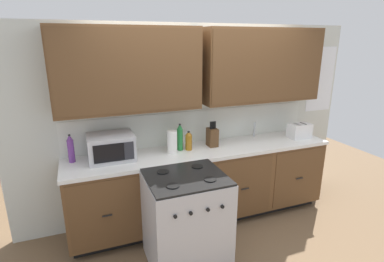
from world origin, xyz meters
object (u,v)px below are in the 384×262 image
(toaster, at_px, (299,131))
(bottle_green, at_px, (180,137))
(paper_towel_roll, at_px, (172,142))
(bottle_violet, at_px, (71,149))
(knife_block, at_px, (212,137))
(bottle_amber, at_px, (189,141))
(stove_range, at_px, (186,219))
(microwave, at_px, (111,147))

(toaster, height_order, bottle_green, bottle_green)
(toaster, xyz_separation_m, bottle_green, (-1.62, 0.13, 0.06))
(toaster, relative_size, bottle_green, 0.88)
(paper_towel_roll, xyz_separation_m, bottle_violet, (-1.07, 0.12, 0.02))
(knife_block, height_order, bottle_amber, knife_block)
(stove_range, height_order, bottle_violet, bottle_violet)
(paper_towel_roll, xyz_separation_m, bottle_amber, (0.21, 0.02, -0.02))
(bottle_violet, distance_m, bottle_amber, 1.29)
(microwave, height_order, bottle_amber, microwave)
(bottle_green, distance_m, bottle_violet, 1.19)
(stove_range, relative_size, microwave, 1.98)
(stove_range, relative_size, bottle_amber, 4.16)
(toaster, bearing_deg, bottle_violet, 176.15)
(knife_block, bearing_deg, paper_towel_roll, -174.83)
(toaster, height_order, paper_towel_roll, paper_towel_roll)
(paper_towel_roll, bearing_deg, knife_block, 5.17)
(stove_range, relative_size, bottle_violet, 3.13)
(stove_range, bearing_deg, microwave, 130.79)
(stove_range, distance_m, toaster, 1.97)
(microwave, distance_m, bottle_amber, 0.88)
(toaster, bearing_deg, stove_range, -162.05)
(microwave, xyz_separation_m, bottle_green, (0.78, 0.01, 0.01))
(microwave, bearing_deg, bottle_green, 0.92)
(microwave, relative_size, paper_towel_roll, 1.85)
(stove_range, xyz_separation_m, toaster, (1.80, 0.58, 0.56))
(microwave, xyz_separation_m, paper_towel_roll, (0.67, -0.04, -0.01))
(knife_block, distance_m, bottle_green, 0.41)
(microwave, distance_m, paper_towel_roll, 0.67)
(stove_range, height_order, microwave, microwave)
(knife_block, xyz_separation_m, bottle_amber, (-0.31, -0.02, -0.00))
(knife_block, bearing_deg, microwave, -179.82)
(microwave, bearing_deg, bottle_amber, -1.38)
(paper_towel_roll, bearing_deg, microwave, 176.26)
(stove_range, bearing_deg, knife_block, 49.66)
(toaster, height_order, bottle_violet, bottle_violet)
(toaster, distance_m, paper_towel_roll, 1.73)
(bottle_violet, bearing_deg, stove_range, -37.61)
(paper_towel_roll, height_order, bottle_amber, paper_towel_roll)
(paper_towel_roll, height_order, bottle_violet, bottle_violet)
(toaster, height_order, knife_block, knife_block)
(bottle_green, bearing_deg, paper_towel_roll, -153.73)
(bottle_green, bearing_deg, knife_block, -1.24)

